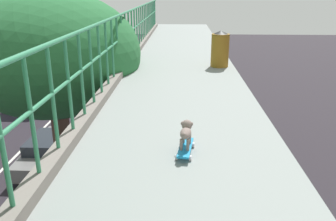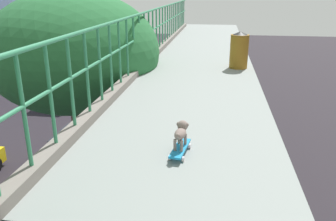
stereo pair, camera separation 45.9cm
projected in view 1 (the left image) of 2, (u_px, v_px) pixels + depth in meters
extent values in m
cylinder|color=#34865C|center=(2.00, 143.00, 2.71)|extent=(0.04, 0.04, 1.18)
cylinder|color=#34865C|center=(31.00, 117.00, 3.25)|extent=(0.04, 0.04, 1.18)
cylinder|color=#34865C|center=(53.00, 99.00, 3.78)|extent=(0.04, 0.04, 1.18)
cylinder|color=#34865C|center=(69.00, 85.00, 4.31)|extent=(0.04, 0.04, 1.18)
cylinder|color=#34865C|center=(81.00, 75.00, 4.85)|extent=(0.04, 0.04, 1.18)
cylinder|color=#34865C|center=(91.00, 66.00, 5.38)|extent=(0.04, 0.04, 1.18)
cylinder|color=#34865C|center=(100.00, 59.00, 5.92)|extent=(0.04, 0.04, 1.18)
cylinder|color=#34865C|center=(107.00, 53.00, 6.45)|extent=(0.04, 0.04, 1.18)
cylinder|color=#34865C|center=(112.00, 48.00, 6.99)|extent=(0.04, 0.04, 1.18)
cylinder|color=#34865C|center=(117.00, 44.00, 7.52)|extent=(0.04, 0.04, 1.18)
cylinder|color=#34865C|center=(122.00, 41.00, 8.05)|extent=(0.04, 0.04, 1.18)
cylinder|color=#34865C|center=(126.00, 37.00, 8.59)|extent=(0.04, 0.04, 1.18)
cylinder|color=#34865C|center=(129.00, 34.00, 9.12)|extent=(0.04, 0.04, 1.18)
cylinder|color=#34865C|center=(132.00, 32.00, 9.66)|extent=(0.04, 0.04, 1.18)
cylinder|color=#34865C|center=(135.00, 30.00, 10.19)|extent=(0.04, 0.04, 1.18)
cylinder|color=#34865C|center=(137.00, 28.00, 10.72)|extent=(0.04, 0.04, 1.18)
cylinder|color=#34865C|center=(139.00, 26.00, 11.26)|extent=(0.04, 0.04, 1.18)
cylinder|color=#34865C|center=(141.00, 24.00, 11.79)|extent=(0.04, 0.04, 1.18)
cylinder|color=#34865C|center=(143.00, 23.00, 12.33)|extent=(0.04, 0.04, 1.18)
cylinder|color=#34865C|center=(145.00, 21.00, 12.86)|extent=(0.04, 0.04, 1.18)
cylinder|color=#34865C|center=(146.00, 20.00, 13.39)|extent=(0.04, 0.04, 1.18)
cylinder|color=#34865C|center=(147.00, 19.00, 13.93)|extent=(0.04, 0.04, 1.18)
cylinder|color=#34865C|center=(149.00, 18.00, 14.46)|extent=(0.04, 0.04, 1.18)
cylinder|color=#34865C|center=(150.00, 17.00, 15.00)|extent=(0.04, 0.04, 1.18)
cylinder|color=#34865C|center=(151.00, 16.00, 15.53)|extent=(0.04, 0.04, 1.18)
cylinder|color=#34865C|center=(152.00, 15.00, 16.06)|extent=(0.04, 0.04, 1.18)
cylinder|color=#34865C|center=(153.00, 14.00, 16.60)|extent=(0.04, 0.04, 1.18)
cylinder|color=#34865C|center=(154.00, 13.00, 17.13)|extent=(0.04, 0.04, 1.18)
cylinder|color=#34865C|center=(155.00, 12.00, 17.67)|extent=(0.04, 0.04, 1.18)
cube|color=slate|center=(50.00, 152.00, 15.59)|extent=(1.74, 4.55, 0.60)
cube|color=#1E232B|center=(48.00, 142.00, 15.27)|extent=(1.49, 2.18, 0.48)
cylinder|color=black|center=(78.00, 143.00, 16.94)|extent=(0.19, 0.68, 0.68)
cylinder|color=black|center=(45.00, 142.00, 17.00)|extent=(0.19, 0.68, 0.68)
cylinder|color=black|center=(58.00, 171.00, 14.31)|extent=(0.19, 0.68, 0.68)
cylinder|color=black|center=(19.00, 170.00, 14.37)|extent=(0.19, 0.68, 0.68)
cube|color=navy|center=(60.00, 65.00, 27.39)|extent=(2.37, 11.81, 2.98)
cube|color=black|center=(60.00, 59.00, 27.22)|extent=(2.39, 10.86, 0.70)
cylinder|color=black|center=(89.00, 70.00, 31.67)|extent=(0.28, 0.96, 0.96)
cylinder|color=black|center=(65.00, 69.00, 31.76)|extent=(0.28, 0.96, 0.96)
cylinder|color=black|center=(63.00, 92.00, 24.72)|extent=(0.28, 0.96, 0.96)
cylinder|color=black|center=(32.00, 92.00, 24.81)|extent=(0.28, 0.96, 0.96)
cylinder|color=brown|center=(67.00, 179.00, 9.82)|extent=(0.48, 0.48, 4.75)
ellipsoid|color=#286937|center=(53.00, 54.00, 8.62)|extent=(4.42, 4.42, 3.12)
cube|color=#1B89C5|center=(185.00, 148.00, 4.12)|extent=(0.21, 0.56, 0.02)
cylinder|color=white|center=(193.00, 145.00, 4.29)|extent=(0.03, 0.07, 0.06)
cylinder|color=white|center=(181.00, 144.00, 4.32)|extent=(0.03, 0.07, 0.06)
cylinder|color=white|center=(190.00, 158.00, 3.96)|extent=(0.03, 0.07, 0.06)
cylinder|color=white|center=(177.00, 157.00, 3.98)|extent=(0.03, 0.07, 0.06)
cylinder|color=gray|center=(190.00, 138.00, 4.19)|extent=(0.04, 0.04, 0.14)
cylinder|color=gray|center=(183.00, 138.00, 4.20)|extent=(0.04, 0.04, 0.14)
cylinder|color=gray|center=(188.00, 145.00, 4.00)|extent=(0.04, 0.04, 0.14)
cylinder|color=gray|center=(181.00, 145.00, 4.01)|extent=(0.04, 0.04, 0.14)
ellipsoid|color=gray|center=(186.00, 133.00, 4.06)|extent=(0.16, 0.28, 0.12)
sphere|color=gray|center=(187.00, 125.00, 4.15)|extent=(0.13, 0.13, 0.13)
ellipsoid|color=slate|center=(187.00, 124.00, 4.21)|extent=(0.05, 0.06, 0.04)
sphere|color=gray|center=(191.00, 124.00, 4.14)|extent=(0.05, 0.05, 0.05)
sphere|color=gray|center=(183.00, 123.00, 4.15)|extent=(0.05, 0.05, 0.05)
sphere|color=gray|center=(184.00, 135.00, 3.92)|extent=(0.06, 0.06, 0.06)
cylinder|color=#8D5E1A|center=(220.00, 50.00, 8.64)|extent=(0.45, 0.45, 0.82)
cone|color=black|center=(221.00, 33.00, 8.50)|extent=(0.46, 0.46, 0.10)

